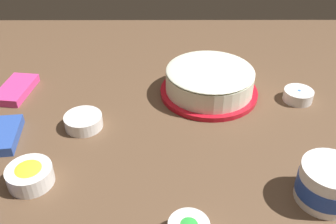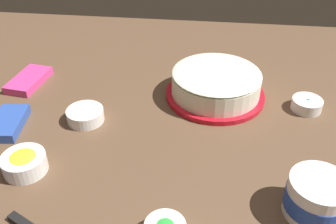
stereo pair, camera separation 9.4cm
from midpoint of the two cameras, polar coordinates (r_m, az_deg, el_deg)
ground_plane at (r=0.91m, az=-1.53°, el=-4.34°), size 1.54×1.54×0.00m
frosted_cake at (r=1.06m, az=9.80°, el=4.09°), size 0.28×0.28×0.09m
frosting_tub at (r=0.79m, az=24.89°, el=-11.77°), size 0.12×0.12×0.08m
sprinkle_bowl_rainbow at (r=0.98m, az=-9.75°, el=-0.56°), size 0.09×0.09×0.03m
sprinkle_bowl_yellow at (r=0.86m, az=-18.06°, el=-7.39°), size 0.10×0.10×0.04m
sprinkle_bowl_blue at (r=1.09m, az=22.66°, el=1.03°), size 0.08×0.08×0.03m
candy_box_lower at (r=1.18m, az=-18.22°, el=4.54°), size 0.16×0.10×0.02m
candy_box_upper at (r=1.01m, az=-20.65°, el=-1.66°), size 0.14×0.09×0.02m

